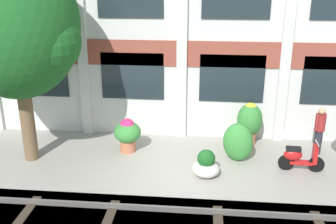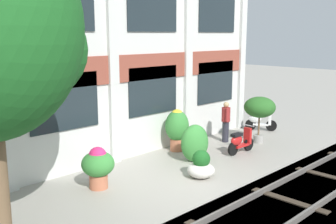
# 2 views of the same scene
# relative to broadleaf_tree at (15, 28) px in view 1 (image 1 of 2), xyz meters

# --- Properties ---
(ground_plane) EXTENTS (80.00, 80.00, 0.00)m
(ground_plane) POSITION_rel_broadleaf_tree_xyz_m (4.76, -0.58, -4.23)
(ground_plane) COLOR #9E998E
(apartment_facade) EXTENTS (14.52, 0.64, 8.77)m
(apartment_facade) POSITION_rel_broadleaf_tree_xyz_m (4.76, 2.62, 0.13)
(apartment_facade) COLOR silver
(apartment_facade) RESTS_ON ground
(broadleaf_tree) EXTENTS (3.97, 3.78, 6.57)m
(broadleaf_tree) POSITION_rel_broadleaf_tree_xyz_m (0.00, 0.00, 0.00)
(broadleaf_tree) COLOR brown
(broadleaf_tree) RESTS_ON ground
(potted_plant_ribbed_drum) EXTENTS (0.87, 0.87, 1.55)m
(potted_plant_ribbed_drum) POSITION_rel_broadleaf_tree_xyz_m (7.18, 1.82, -3.33)
(potted_plant_ribbed_drum) COLOR #B76647
(potted_plant_ribbed_drum) RESTS_ON ground
(potted_plant_stone_basin) EXTENTS (0.92, 0.92, 1.18)m
(potted_plant_stone_basin) POSITION_rel_broadleaf_tree_xyz_m (3.04, 0.85, -3.56)
(potted_plant_stone_basin) COLOR #B76647
(potted_plant_stone_basin) RESTS_ON ground
(potted_plant_wide_bowl) EXTENTS (0.82, 0.82, 0.84)m
(potted_plant_wide_bowl) POSITION_rel_broadleaf_tree_xyz_m (5.70, -0.62, -3.88)
(potted_plant_wide_bowl) COLOR beige
(potted_plant_wide_bowl) RESTS_ON ground
(scooter_near_curb) EXTENTS (1.38, 0.50, 0.98)m
(scooter_near_curb) POSITION_rel_broadleaf_tree_xyz_m (8.54, -0.01, -3.79)
(scooter_near_curb) COLOR black
(scooter_near_curb) RESTS_ON ground
(resident_by_doorway) EXTENTS (0.40, 0.41, 1.61)m
(resident_by_doorway) POSITION_rel_broadleaf_tree_xyz_m (9.42, 1.30, -3.36)
(resident_by_doorway) COLOR #282833
(resident_by_doorway) RESTS_ON ground
(topiary_hedge) EXTENTS (1.15, 0.98, 1.27)m
(topiary_hedge) POSITION_rel_broadleaf_tree_xyz_m (6.71, 0.53, -3.59)
(topiary_hedge) COLOR #388438
(topiary_hedge) RESTS_ON ground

